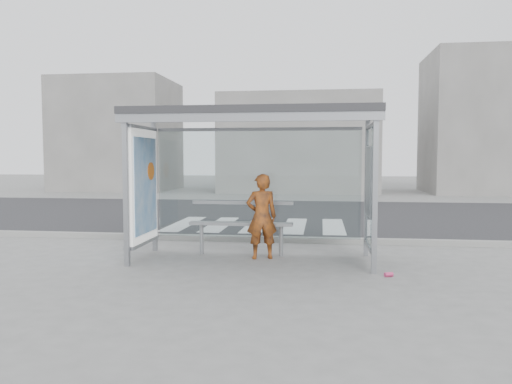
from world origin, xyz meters
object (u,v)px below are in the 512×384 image
(bus_shelter, at_px, (232,147))
(soda_can, at_px, (389,275))
(person, at_px, (262,216))
(bench, at_px, (241,224))

(bus_shelter, distance_m, soda_can, 3.37)
(person, distance_m, soda_can, 2.45)
(person, bearing_deg, bench, -51.77)
(person, height_order, bench, person)
(person, relative_size, bench, 0.79)
(bus_shelter, relative_size, bench, 2.23)
(bench, relative_size, soda_can, 14.88)
(bench, bearing_deg, person, -35.65)
(bench, bearing_deg, soda_can, -29.37)
(person, bearing_deg, soda_can, 135.89)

